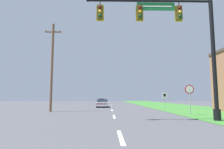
# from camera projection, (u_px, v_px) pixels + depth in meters

# --- Properties ---
(grass_verge_right) EXTENTS (10.00, 110.00, 0.04)m
(grass_verge_right) POSITION_uv_depth(u_px,v_px,m) (177.00, 107.00, 31.49)
(grass_verge_right) COLOR #38752D
(grass_verge_right) RESTS_ON ground
(road_center_line) EXTENTS (0.16, 34.80, 0.01)m
(road_center_line) POSITION_uv_depth(u_px,v_px,m) (112.00, 110.00, 23.33)
(road_center_line) COLOR silver
(road_center_line) RESTS_ON ground
(signal_mast) EXTENTS (8.56, 0.47, 8.74)m
(signal_mast) POSITION_uv_depth(u_px,v_px,m) (180.00, 36.00, 13.08)
(signal_mast) COLOR black
(signal_mast) RESTS_ON grass_verge_right
(car_ahead) EXTENTS (1.89, 4.73, 1.19)m
(car_ahead) POSITION_uv_depth(u_px,v_px,m) (102.00, 103.00, 31.03)
(car_ahead) COLOR black
(car_ahead) RESTS_ON ground
(far_car) EXTENTS (1.82, 4.67, 1.19)m
(far_car) POSITION_uv_depth(u_px,v_px,m) (102.00, 101.00, 54.11)
(far_car) COLOR black
(far_car) RESTS_ON ground
(stop_sign) EXTENTS (0.76, 0.07, 2.50)m
(stop_sign) POSITION_uv_depth(u_px,v_px,m) (190.00, 93.00, 16.88)
(stop_sign) COLOR gray
(stop_sign) RESTS_ON grass_verge_right
(route_sign_post) EXTENTS (0.55, 0.06, 2.03)m
(route_sign_post) POSITION_uv_depth(u_px,v_px,m) (165.00, 97.00, 24.00)
(route_sign_post) COLOR gray
(route_sign_post) RESTS_ON grass_verge_right
(utility_pole_near) EXTENTS (1.80, 0.26, 9.51)m
(utility_pole_near) POSITION_uv_depth(u_px,v_px,m) (52.00, 65.00, 21.39)
(utility_pole_near) COLOR brown
(utility_pole_near) RESTS_ON ground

